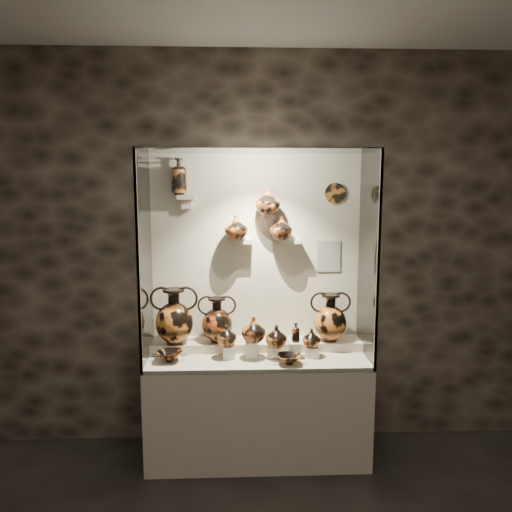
{
  "coord_description": "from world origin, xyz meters",
  "views": [
    {
      "loc": [
        -0.16,
        -1.54,
        2.15
      ],
      "look_at": [
        -0.01,
        2.24,
        1.61
      ],
      "focal_mm": 35.0,
      "sensor_mm": 36.0,
      "label": 1
    }
  ],
  "objects_px": {
    "amphora_left": "(174,316)",
    "lekythos_tall": "(179,174)",
    "amphora_mid": "(217,320)",
    "jug_c": "(276,336)",
    "kylix_right": "(289,358)",
    "amphora_right": "(330,317)",
    "kylix_left": "(170,355)",
    "jug_a": "(226,335)",
    "jug_b": "(254,330)",
    "ovoid_vase_c": "(281,228)",
    "lekythos_small": "(296,331)",
    "ovoid_vase_a": "(236,227)",
    "ovoid_vase_b": "(268,201)",
    "jug_e": "(311,338)"
  },
  "relations": [
    {
      "from": "amphora_mid",
      "to": "lekythos_tall",
      "type": "xyz_separation_m",
      "value": [
        -0.29,
        0.08,
        1.15
      ]
    },
    {
      "from": "kylix_left",
      "to": "kylix_right",
      "type": "xyz_separation_m",
      "value": [
        0.89,
        -0.1,
        -0.0
      ]
    },
    {
      "from": "amphora_mid",
      "to": "lekythos_tall",
      "type": "bearing_deg",
      "value": -174.5
    },
    {
      "from": "amphora_left",
      "to": "lekythos_tall",
      "type": "bearing_deg",
      "value": 91.15
    },
    {
      "from": "jug_c",
      "to": "kylix_right",
      "type": "bearing_deg",
      "value": -44.5
    },
    {
      "from": "lekythos_tall",
      "to": "ovoid_vase_a",
      "type": "relative_size",
      "value": 1.68
    },
    {
      "from": "amphora_right",
      "to": "ovoid_vase_a",
      "type": "xyz_separation_m",
      "value": [
        -0.75,
        0.06,
        0.72
      ]
    },
    {
      "from": "jug_e",
      "to": "jug_b",
      "type": "bearing_deg",
      "value": -155.88
    },
    {
      "from": "amphora_right",
      "to": "jug_c",
      "type": "bearing_deg",
      "value": -168.25
    },
    {
      "from": "amphora_mid",
      "to": "jug_a",
      "type": "relative_size",
      "value": 2.21
    },
    {
      "from": "ovoid_vase_b",
      "to": "amphora_left",
      "type": "bearing_deg",
      "value": -151.98
    },
    {
      "from": "jug_a",
      "to": "ovoid_vase_c",
      "type": "height_order",
      "value": "ovoid_vase_c"
    },
    {
      "from": "jug_e",
      "to": "kylix_left",
      "type": "xyz_separation_m",
      "value": [
        -1.08,
        -0.06,
        -0.1
      ]
    },
    {
      "from": "amphora_left",
      "to": "amphora_mid",
      "type": "bearing_deg",
      "value": 29.62
    },
    {
      "from": "amphora_mid",
      "to": "amphora_right",
      "type": "xyz_separation_m",
      "value": [
        0.91,
        -0.01,
        0.01
      ]
    },
    {
      "from": "jug_e",
      "to": "ovoid_vase_c",
      "type": "xyz_separation_m",
      "value": [
        -0.22,
        0.24,
        0.83
      ]
    },
    {
      "from": "jug_b",
      "to": "ovoid_vase_b",
      "type": "bearing_deg",
      "value": 46.68
    },
    {
      "from": "ovoid_vase_b",
      "to": "ovoid_vase_c",
      "type": "height_order",
      "value": "ovoid_vase_b"
    },
    {
      "from": "amphora_right",
      "to": "kylix_left",
      "type": "height_order",
      "value": "amphora_right"
    },
    {
      "from": "lekythos_small",
      "to": "lekythos_tall",
      "type": "height_order",
      "value": "lekythos_tall"
    },
    {
      "from": "jug_e",
      "to": "ovoid_vase_c",
      "type": "height_order",
      "value": "ovoid_vase_c"
    },
    {
      "from": "jug_b",
      "to": "jug_a",
      "type": "bearing_deg",
      "value": 159.01
    },
    {
      "from": "kylix_left",
      "to": "ovoid_vase_c",
      "type": "bearing_deg",
      "value": 30.37
    },
    {
      "from": "jug_e",
      "to": "lekythos_tall",
      "type": "height_order",
      "value": "lekythos_tall"
    },
    {
      "from": "jug_b",
      "to": "ovoid_vase_c",
      "type": "xyz_separation_m",
      "value": [
        0.23,
        0.25,
        0.75
      ]
    },
    {
      "from": "amphora_right",
      "to": "jug_a",
      "type": "relative_size",
      "value": 2.35
    },
    {
      "from": "amphora_right",
      "to": "lekythos_tall",
      "type": "distance_m",
      "value": 1.65
    },
    {
      "from": "ovoid_vase_a",
      "to": "ovoid_vase_b",
      "type": "height_order",
      "value": "ovoid_vase_b"
    },
    {
      "from": "jug_a",
      "to": "lekythos_tall",
      "type": "distance_m",
      "value": 1.3
    },
    {
      "from": "jug_a",
      "to": "lekythos_small",
      "type": "distance_m",
      "value": 0.53
    },
    {
      "from": "amphora_left",
      "to": "amphora_right",
      "type": "relative_size",
      "value": 1.15
    },
    {
      "from": "ovoid_vase_b",
      "to": "ovoid_vase_c",
      "type": "xyz_separation_m",
      "value": [
        0.1,
        0.01,
        -0.21
      ]
    },
    {
      "from": "jug_b",
      "to": "kylix_left",
      "type": "height_order",
      "value": "jug_b"
    },
    {
      "from": "lekythos_small",
      "to": "kylix_left",
      "type": "height_order",
      "value": "lekythos_small"
    },
    {
      "from": "lekythos_tall",
      "to": "lekythos_small",
      "type": "bearing_deg",
      "value": -20.5
    },
    {
      "from": "amphora_left",
      "to": "ovoid_vase_c",
      "type": "bearing_deg",
      "value": 30.07
    },
    {
      "from": "jug_b",
      "to": "lekythos_small",
      "type": "xyz_separation_m",
      "value": [
        0.32,
        0.02,
        -0.02
      ]
    },
    {
      "from": "lekythos_small",
      "to": "ovoid_vase_a",
      "type": "relative_size",
      "value": 0.87
    },
    {
      "from": "ovoid_vase_a",
      "to": "ovoid_vase_c",
      "type": "relative_size",
      "value": 1.02
    },
    {
      "from": "jug_c",
      "to": "jug_b",
      "type": "bearing_deg",
      "value": -171.73
    },
    {
      "from": "jug_b",
      "to": "kylix_left",
      "type": "distance_m",
      "value": 0.66
    },
    {
      "from": "amphora_mid",
      "to": "amphora_left",
      "type": "bearing_deg",
      "value": -152.92
    },
    {
      "from": "amphora_left",
      "to": "lekythos_tall",
      "type": "relative_size",
      "value": 1.39
    },
    {
      "from": "lekythos_tall",
      "to": "kylix_left",
      "type": "bearing_deg",
      "value": -105.14
    },
    {
      "from": "amphora_mid",
      "to": "jug_c",
      "type": "xyz_separation_m",
      "value": [
        0.46,
        -0.21,
        -0.08
      ]
    },
    {
      "from": "amphora_right",
      "to": "kylix_left",
      "type": "distance_m",
      "value": 1.29
    },
    {
      "from": "amphora_left",
      "to": "jug_e",
      "type": "height_order",
      "value": "amphora_left"
    },
    {
      "from": "jug_b",
      "to": "amphora_left",
      "type": "bearing_deg",
      "value": 147.73
    },
    {
      "from": "amphora_left",
      "to": "jug_a",
      "type": "distance_m",
      "value": 0.45
    },
    {
      "from": "jug_a",
      "to": "lekythos_small",
      "type": "xyz_separation_m",
      "value": [
        0.53,
        0.01,
        0.02
      ]
    }
  ]
}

